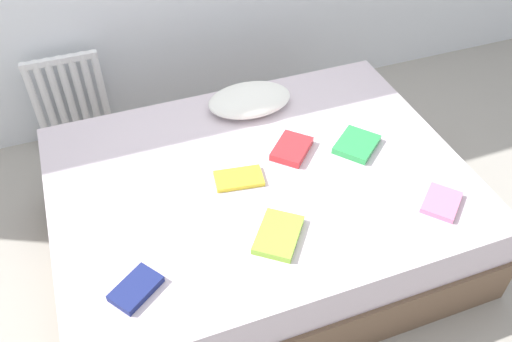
{
  "coord_description": "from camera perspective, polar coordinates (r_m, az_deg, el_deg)",
  "views": [
    {
      "loc": [
        -0.65,
        -1.71,
        2.26
      ],
      "look_at": [
        0.0,
        0.05,
        0.48
      ],
      "focal_mm": 37.27,
      "sensor_mm": 36.0,
      "label": 1
    }
  ],
  "objects": [
    {
      "name": "textbook_yellow",
      "position": [
        2.51,
        -1.89,
        -0.75
      ],
      "size": [
        0.24,
        0.16,
        0.02
      ],
      "primitive_type": "cube",
      "rotation": [
        0.0,
        0.0,
        -0.15
      ],
      "color": "yellow",
      "rests_on": "bed"
    },
    {
      "name": "radiator",
      "position": [
        3.48,
        -19.44,
        7.7
      ],
      "size": [
        0.44,
        0.04,
        0.53
      ],
      "color": "white",
      "rests_on": "ground"
    },
    {
      "name": "textbook_green",
      "position": [
        2.73,
        10.75,
        2.82
      ],
      "size": [
        0.28,
        0.28,
        0.03
      ],
      "primitive_type": "cube",
      "rotation": [
        0.0,
        0.0,
        0.69
      ],
      "color": "green",
      "rests_on": "bed"
    },
    {
      "name": "pillow",
      "position": [
        2.93,
        -0.69,
        7.66
      ],
      "size": [
        0.46,
        0.31,
        0.1
      ],
      "primitive_type": "ellipsoid",
      "color": "white",
      "rests_on": "bed"
    },
    {
      "name": "ground_plane",
      "position": [
        2.91,
        0.34,
        -7.52
      ],
      "size": [
        8.0,
        8.0,
        0.0
      ],
      "primitive_type": "plane",
      "color": "#9E998E"
    },
    {
      "name": "bed",
      "position": [
        2.72,
        0.37,
        -4.24
      ],
      "size": [
        2.0,
        1.5,
        0.5
      ],
      "color": "brown",
      "rests_on": "ground"
    },
    {
      "name": "textbook_pink",
      "position": [
        2.54,
        19.29,
        -3.19
      ],
      "size": [
        0.24,
        0.24,
        0.03
      ],
      "primitive_type": "cube",
      "rotation": [
        0.0,
        0.0,
        0.72
      ],
      "color": "pink",
      "rests_on": "bed"
    },
    {
      "name": "textbook_lime",
      "position": [
        2.27,
        2.42,
        -6.85
      ],
      "size": [
        0.28,
        0.3,
        0.03
      ],
      "primitive_type": "cube",
      "rotation": [
        0.0,
        0.0,
        0.92
      ],
      "color": "#8CC638",
      "rests_on": "bed"
    },
    {
      "name": "textbook_red",
      "position": [
        2.66,
        3.86,
        2.4
      ],
      "size": [
        0.26,
        0.26,
        0.04
      ],
      "primitive_type": "cube",
      "rotation": [
        0.0,
        0.0,
        0.8
      ],
      "color": "red",
      "rests_on": "bed"
    },
    {
      "name": "textbook_navy",
      "position": [
        2.16,
        -12.76,
        -12.2
      ],
      "size": [
        0.23,
        0.21,
        0.03
      ],
      "primitive_type": "cube",
      "rotation": [
        0.0,
        0.0,
        0.62
      ],
      "color": "navy",
      "rests_on": "bed"
    }
  ]
}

